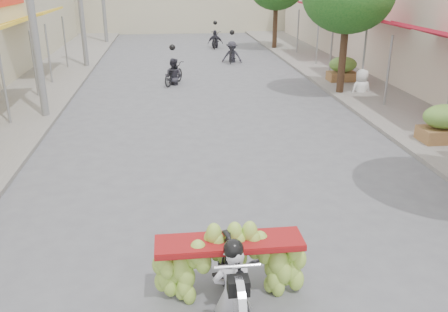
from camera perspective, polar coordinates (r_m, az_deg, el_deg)
sidewalk_left at (r=20.08m, az=-23.20°, el=6.64°), size 4.00×60.00×0.12m
sidewalk_right at (r=20.97m, az=16.94°, el=7.99°), size 4.00×60.00×0.12m
produce_crate_mid at (r=14.43m, az=24.95°, el=3.88°), size 1.20×0.88×1.16m
produce_crate_far at (r=21.45m, az=14.09°, el=10.34°), size 1.20×0.88×1.16m
banana_motorbike at (r=6.87m, az=0.88°, el=-12.87°), size 2.20×1.93×1.96m
pedestrian at (r=19.55m, az=16.40°, el=10.00°), size 0.95×0.66×1.78m
bg_motorbike_a at (r=20.76m, az=-6.15°, el=10.57°), size 1.24×1.76×1.95m
bg_motorbike_b at (r=25.91m, az=0.96°, el=12.99°), size 1.16×1.89×1.95m
bg_motorbike_c at (r=31.12m, az=-1.06°, el=14.27°), size 1.06×1.85×1.95m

